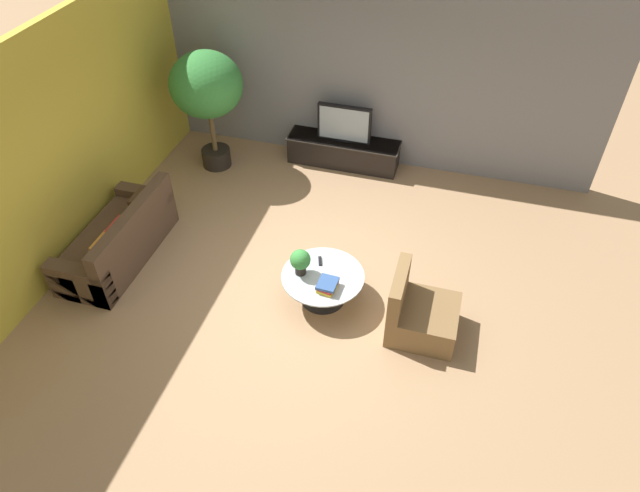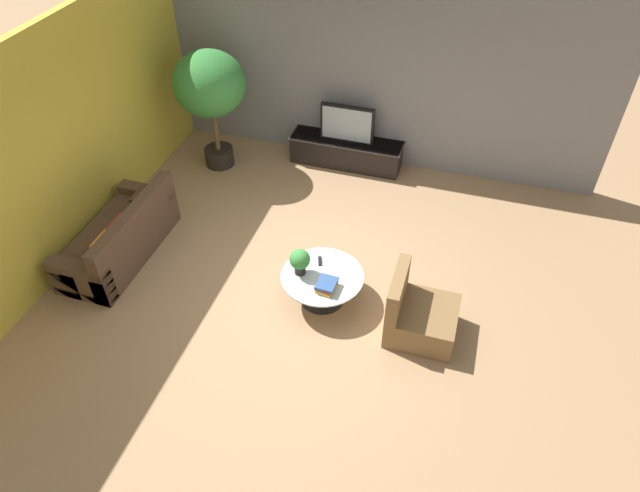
{
  "view_description": "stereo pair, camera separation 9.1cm",
  "coord_description": "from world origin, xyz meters",
  "px_view_note": "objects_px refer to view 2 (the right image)",
  "views": [
    {
      "loc": [
        1.65,
        -4.95,
        5.41
      ],
      "look_at": [
        0.14,
        0.23,
        0.55
      ],
      "focal_mm": 32.0,
      "sensor_mm": 36.0,
      "label": 1
    },
    {
      "loc": [
        1.73,
        -4.92,
        5.41
      ],
      "look_at": [
        0.14,
        0.23,
        0.55
      ],
      "focal_mm": 32.0,
      "sensor_mm": 36.0,
      "label": 2
    }
  ],
  "objects_px": {
    "coffee_table": "(322,282)",
    "television": "(347,124)",
    "media_console": "(346,152)",
    "armchair_wicker": "(418,316)",
    "couch_by_wall": "(121,238)",
    "potted_palm_tall": "(210,88)",
    "potted_plant_tabletop": "(300,261)"
  },
  "relations": [
    {
      "from": "potted_palm_tall",
      "to": "couch_by_wall",
      "type": "bearing_deg",
      "value": -97.57
    },
    {
      "from": "media_console",
      "to": "armchair_wicker",
      "type": "bearing_deg",
      "value": -61.51
    },
    {
      "from": "couch_by_wall",
      "to": "armchair_wicker",
      "type": "bearing_deg",
      "value": 87.68
    },
    {
      "from": "couch_by_wall",
      "to": "armchair_wicker",
      "type": "xyz_separation_m",
      "value": [
        4.12,
        -0.17,
        -0.02
      ]
    },
    {
      "from": "media_console",
      "to": "couch_by_wall",
      "type": "xyz_separation_m",
      "value": [
        -2.35,
        -3.08,
        0.05
      ]
    },
    {
      "from": "media_console",
      "to": "armchair_wicker",
      "type": "xyz_separation_m",
      "value": [
        1.76,
        -3.25,
        0.03
      ]
    },
    {
      "from": "media_console",
      "to": "couch_by_wall",
      "type": "distance_m",
      "value": 3.88
    },
    {
      "from": "television",
      "to": "couch_by_wall",
      "type": "bearing_deg",
      "value": -127.35
    },
    {
      "from": "television",
      "to": "potted_palm_tall",
      "type": "bearing_deg",
      "value": -162.86
    },
    {
      "from": "media_console",
      "to": "coffee_table",
      "type": "distance_m",
      "value": 3.12
    },
    {
      "from": "coffee_table",
      "to": "couch_by_wall",
      "type": "distance_m",
      "value": 2.87
    },
    {
      "from": "couch_by_wall",
      "to": "media_console",
      "type": "bearing_deg",
      "value": 142.66
    },
    {
      "from": "media_console",
      "to": "potted_palm_tall",
      "type": "xyz_separation_m",
      "value": [
        -2.03,
        -0.63,
        1.14
      ]
    },
    {
      "from": "television",
      "to": "couch_by_wall",
      "type": "height_order",
      "value": "television"
    },
    {
      "from": "television",
      "to": "potted_plant_tabletop",
      "type": "relative_size",
      "value": 2.46
    },
    {
      "from": "media_console",
      "to": "armchair_wicker",
      "type": "height_order",
      "value": "armchair_wicker"
    },
    {
      "from": "armchair_wicker",
      "to": "television",
      "type": "bearing_deg",
      "value": 28.5
    },
    {
      "from": "coffee_table",
      "to": "media_console",
      "type": "bearing_deg",
      "value": 99.64
    },
    {
      "from": "armchair_wicker",
      "to": "couch_by_wall",
      "type": "bearing_deg",
      "value": 87.68
    },
    {
      "from": "potted_palm_tall",
      "to": "potted_plant_tabletop",
      "type": "relative_size",
      "value": 5.49
    },
    {
      "from": "couch_by_wall",
      "to": "potted_plant_tabletop",
      "type": "distance_m",
      "value": 2.62
    },
    {
      "from": "media_console",
      "to": "potted_plant_tabletop",
      "type": "relative_size",
      "value": 5.24
    },
    {
      "from": "couch_by_wall",
      "to": "potted_plant_tabletop",
      "type": "relative_size",
      "value": 5.32
    },
    {
      "from": "couch_by_wall",
      "to": "armchair_wicker",
      "type": "distance_m",
      "value": 4.12
    },
    {
      "from": "coffee_table",
      "to": "potted_plant_tabletop",
      "type": "xyz_separation_m",
      "value": [
        -0.28,
        -0.03,
        0.33
      ]
    },
    {
      "from": "coffee_table",
      "to": "television",
      "type": "bearing_deg",
      "value": 99.65
    },
    {
      "from": "television",
      "to": "coffee_table",
      "type": "distance_m",
      "value": 3.15
    },
    {
      "from": "television",
      "to": "couch_by_wall",
      "type": "distance_m",
      "value": 3.91
    },
    {
      "from": "television",
      "to": "armchair_wicker",
      "type": "xyz_separation_m",
      "value": [
        1.76,
        -3.25,
        -0.48
      ]
    },
    {
      "from": "couch_by_wall",
      "to": "potted_palm_tall",
      "type": "bearing_deg",
      "value": 172.43
    },
    {
      "from": "media_console",
      "to": "potted_palm_tall",
      "type": "distance_m",
      "value": 2.41
    },
    {
      "from": "coffee_table",
      "to": "armchair_wicker",
      "type": "bearing_deg",
      "value": -8.1
    }
  ]
}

